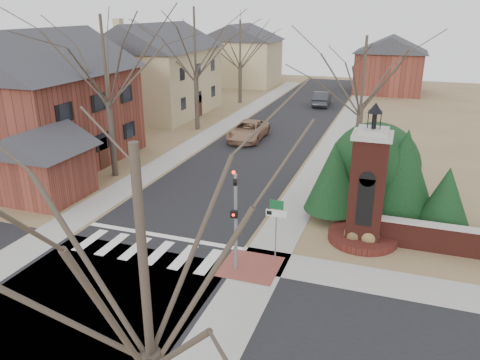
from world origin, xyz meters
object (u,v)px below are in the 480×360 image
at_px(brick_gate_monument, 366,197).
at_px(pickup_truck, 248,131).
at_px(sign_post, 276,218).
at_px(traffic_signal_pole, 235,213).
at_px(distant_car, 322,99).

height_order(brick_gate_monument, pickup_truck, brick_gate_monument).
bearing_deg(pickup_truck, sign_post, -69.75).
distance_m(brick_gate_monument, pickup_truck, 18.52).
relative_size(traffic_signal_pole, pickup_truck, 0.83).
bearing_deg(traffic_signal_pole, pickup_truck, 106.80).
height_order(traffic_signal_pole, pickup_truck, traffic_signal_pole).
xyz_separation_m(traffic_signal_pole, sign_post, (1.29, 1.41, -0.64)).
height_order(pickup_truck, distant_car, distant_car).
height_order(traffic_signal_pole, distant_car, traffic_signal_pole).
height_order(traffic_signal_pole, brick_gate_monument, brick_gate_monument).
xyz_separation_m(sign_post, pickup_truck, (-7.19, 18.13, -1.19)).
bearing_deg(traffic_signal_pole, brick_gate_monument, 43.24).
relative_size(sign_post, distant_car, 0.58).
xyz_separation_m(brick_gate_monument, distant_car, (-7.40, 31.35, -1.38)).
bearing_deg(brick_gate_monument, distant_car, 103.28).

